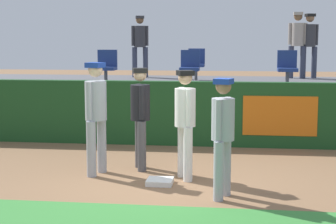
% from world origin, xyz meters
% --- Properties ---
extents(ground_plane, '(60.00, 60.00, 0.00)m').
position_xyz_m(ground_plane, '(0.00, 0.00, 0.00)').
color(ground_plane, '#846042').
extents(first_base, '(0.40, 0.40, 0.08)m').
position_xyz_m(first_base, '(-0.18, 0.09, 0.04)').
color(first_base, white).
rests_on(first_base, ground_plane).
extents(player_fielder_home, '(0.44, 0.57, 1.75)m').
position_xyz_m(player_fielder_home, '(0.18, 0.48, 1.01)').
color(player_fielder_home, white).
rests_on(player_fielder_home, ground_plane).
extents(player_runner_visitor, '(0.44, 0.50, 1.86)m').
position_xyz_m(player_runner_visitor, '(-1.30, 0.58, 1.08)').
color(player_runner_visitor, '#9EA3AD').
rests_on(player_runner_visitor, ground_plane).
extents(player_coach_visitor, '(0.41, 0.46, 1.70)m').
position_xyz_m(player_coach_visitor, '(0.81, -0.53, 0.99)').
color(player_coach_visitor, '#9EA3AD').
rests_on(player_coach_visitor, ground_plane).
extents(player_umpire, '(0.42, 0.47, 1.75)m').
position_xyz_m(player_umpire, '(-0.65, 1.03, 1.02)').
color(player_umpire, '#4C4C51').
rests_on(player_umpire, ground_plane).
extents(field_wall, '(18.00, 0.26, 1.36)m').
position_xyz_m(field_wall, '(0.01, 3.27, 0.68)').
color(field_wall, '#19471E').
rests_on(field_wall, ground_plane).
extents(bleacher_platform, '(18.00, 4.80, 1.14)m').
position_xyz_m(bleacher_platform, '(0.00, 5.84, 0.57)').
color(bleacher_platform, '#59595E').
rests_on(bleacher_platform, ground_plane).
extents(seat_front_center, '(0.45, 0.44, 0.84)m').
position_xyz_m(seat_front_center, '(-0.12, 4.71, 1.61)').
color(seat_front_center, '#4C4C51').
rests_on(seat_front_center, bleacher_platform).
extents(seat_front_left, '(0.47, 0.44, 0.84)m').
position_xyz_m(seat_front_left, '(-2.12, 4.71, 1.61)').
color(seat_front_left, '#4C4C51').
rests_on(seat_front_left, bleacher_platform).
extents(seat_front_right, '(0.45, 0.44, 0.84)m').
position_xyz_m(seat_front_right, '(2.12, 4.71, 1.61)').
color(seat_front_right, '#4C4C51').
rests_on(seat_front_right, bleacher_platform).
extents(seat_back_center, '(0.44, 0.44, 0.84)m').
position_xyz_m(seat_back_center, '(-0.11, 6.51, 1.61)').
color(seat_back_center, '#4C4C51').
rests_on(seat_back_center, bleacher_platform).
extents(spectator_hooded, '(0.48, 0.41, 1.75)m').
position_xyz_m(spectator_hooded, '(-1.80, 7.46, 2.15)').
color(spectator_hooded, '#33384C').
rests_on(spectator_hooded, bleacher_platform).
extents(spectator_capped, '(0.49, 0.41, 1.78)m').
position_xyz_m(spectator_capped, '(2.96, 7.62, 2.17)').
color(spectator_capped, '#33384C').
rests_on(spectator_capped, bleacher_platform).
extents(spectator_casual, '(0.51, 0.36, 1.83)m').
position_xyz_m(spectator_casual, '(2.62, 7.55, 2.20)').
color(spectator_casual, '#33384C').
rests_on(spectator_casual, bleacher_platform).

